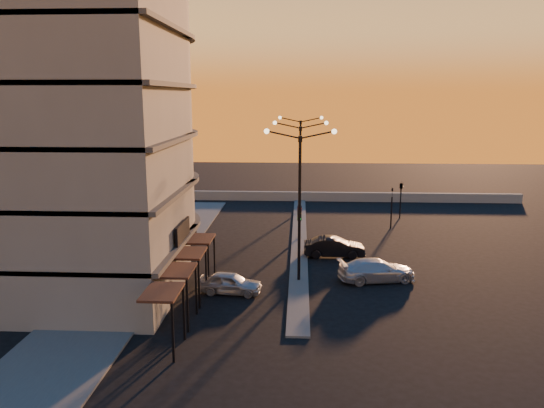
{
  "coord_description": "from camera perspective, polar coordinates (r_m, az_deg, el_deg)",
  "views": [
    {
      "loc": [
        0.04,
        -31.62,
        11.42
      ],
      "look_at": [
        -2.0,
        5.88,
        3.73
      ],
      "focal_mm": 35.0,
      "sensor_mm": 36.0,
      "label": 1
    }
  ],
  "objects": [
    {
      "name": "ground",
      "position": [
        33.62,
        2.89,
        -8.3
      ],
      "size": [
        120.0,
        120.0,
        0.0
      ],
      "primitive_type": "plane",
      "color": "black",
      "rests_on": "ground"
    },
    {
      "name": "sidewalk_west",
      "position": [
        38.85,
        -12.84,
        -5.73
      ],
      "size": [
        5.0,
        40.0,
        0.12
      ],
      "primitive_type": "cube",
      "color": "#525250",
      "rests_on": "ground"
    },
    {
      "name": "median",
      "position": [
        43.14,
        2.96,
        -3.71
      ],
      "size": [
        1.2,
        36.0,
        0.12
      ],
      "primitive_type": "cube",
      "color": "#525250",
      "rests_on": "ground"
    },
    {
      "name": "parapet",
      "position": [
        58.68,
        4.97,
        0.81
      ],
      "size": [
        44.0,
        0.5,
        1.0
      ],
      "primitive_type": "cube",
      "color": "slate",
      "rests_on": "ground"
    },
    {
      "name": "building",
      "position": [
        34.63,
        -21.26,
        11.62
      ],
      "size": [
        14.35,
        17.08,
        25.0
      ],
      "color": "slate",
      "rests_on": "ground"
    },
    {
      "name": "streetlamp_near",
      "position": [
        32.15,
        2.99,
        1.12
      ],
      "size": [
        4.32,
        0.32,
        9.51
      ],
      "color": "black",
      "rests_on": "ground"
    },
    {
      "name": "streetlamp_mid",
      "position": [
        42.03,
        3.03,
        3.59
      ],
      "size": [
        4.32,
        0.32,
        9.51
      ],
      "color": "black",
      "rests_on": "ground"
    },
    {
      "name": "streetlamp_far",
      "position": [
        51.95,
        3.06,
        5.12
      ],
      "size": [
        4.32,
        0.32,
        9.51
      ],
      "color": "black",
      "rests_on": "ground"
    },
    {
      "name": "traffic_light_main",
      "position": [
        35.53,
        2.96,
        -2.34
      ],
      "size": [
        0.28,
        0.44,
        4.25
      ],
      "color": "black",
      "rests_on": "ground"
    },
    {
      "name": "signal_east_a",
      "position": [
        47.27,
        12.74,
        -0.3
      ],
      "size": [
        0.13,
        0.16,
        3.6
      ],
      "color": "black",
      "rests_on": "ground"
    },
    {
      "name": "signal_east_b",
      "position": [
        51.2,
        13.72,
        1.89
      ],
      "size": [
        0.42,
        1.99,
        3.6
      ],
      "color": "black",
      "rests_on": "ground"
    },
    {
      "name": "car_hatchback",
      "position": [
        31.55,
        -4.53,
        -8.46
      ],
      "size": [
        3.86,
        1.88,
        1.27
      ],
      "primitive_type": "imported",
      "rotation": [
        0.0,
        0.0,
        1.47
      ],
      "color": "#B1B4B9",
      "rests_on": "ground"
    },
    {
      "name": "car_sedan",
      "position": [
        38.55,
        6.71,
        -4.62
      ],
      "size": [
        4.36,
        1.54,
        1.43
      ],
      "primitive_type": "imported",
      "rotation": [
        0.0,
        0.0,
        1.58
      ],
      "color": "black",
      "rests_on": "ground"
    },
    {
      "name": "car_wagon",
      "position": [
        34.08,
        11.22,
        -6.99
      ],
      "size": [
        5.14,
        2.9,
        1.41
      ],
      "primitive_type": "imported",
      "rotation": [
        0.0,
        0.0,
        1.77
      ],
      "color": "silver",
      "rests_on": "ground"
    }
  ]
}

